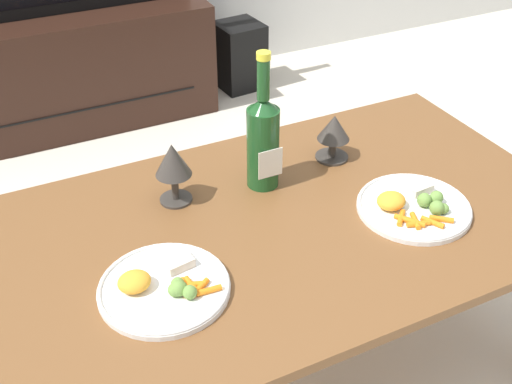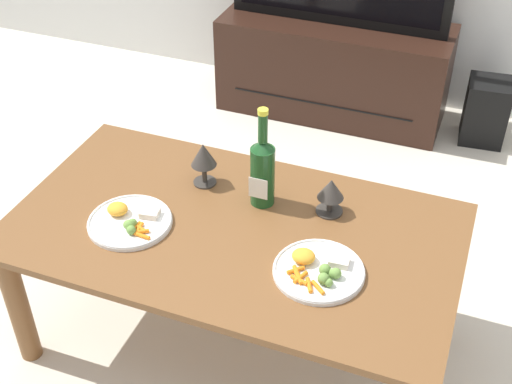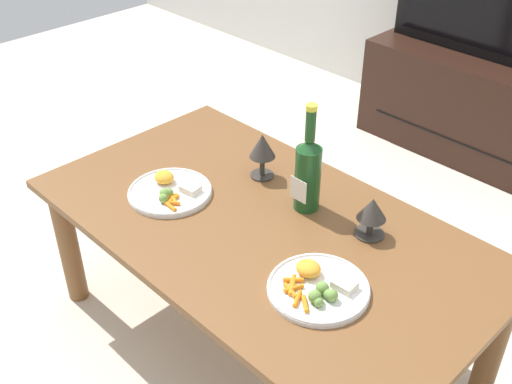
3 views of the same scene
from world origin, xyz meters
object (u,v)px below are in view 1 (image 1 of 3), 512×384
Objects in this scene: tv_stand at (75,68)px; dinner_plate_right at (414,206)px; dining_table at (277,248)px; goblet_right at (334,131)px; floor_speaker at (239,56)px; goblet_left at (173,163)px; dinner_plate_left at (164,286)px; wine_bottle at (263,138)px.

tv_stand is 1.80m from dinner_plate_right.
goblet_right reaches higher than dining_table.
floor_speaker is at bearing 74.62° from goblet_right.
tv_stand is at bearing 103.85° from dinner_plate_right.
goblet_left reaches higher than dinner_plate_right.
dinner_plate_right is (0.60, -0.00, 0.00)m from dinner_plate_left.
floor_speaker is 0.93× the size of wine_bottle.
dining_table is 8.99× the size of goblet_left.
wine_bottle is 1.31× the size of dinner_plate_left.
goblet_left is 0.43m from goblet_right.
tv_stand is at bearing 94.39° from dining_table.
goblet_right is at bearing -75.39° from tv_stand.
tv_stand is 0.78m from floor_speaker.
dinner_plate_right is (0.05, -0.28, -0.07)m from goblet_right.
floor_speaker is (0.65, 1.62, -0.26)m from dining_table.
goblet_left is 0.59× the size of dinner_plate_left.
dinner_plate_left is (-0.13, -0.28, -0.09)m from goblet_left.
dinner_plate_right is (-0.35, -1.72, 0.35)m from floor_speaker.
goblet_right is at bearing 26.59° from dinner_plate_left.
goblet_left reaches higher than floor_speaker.
dining_table is 0.33m from dinner_plate_right.
dining_table is 11.14× the size of goblet_right.
dinner_plate_left is at bearing -143.69° from wine_bottle.
wine_bottle is at bearing -83.69° from tv_stand.
goblet_right reaches higher than dinner_plate_right.
goblet_left is (-0.18, 0.18, 0.18)m from dining_table.
wine_bottle is 0.22m from goblet_right.
dinner_plate_right reaches higher than dinner_plate_left.
tv_stand is 7.51× the size of goblet_left.
dinner_plate_left reaches higher than dining_table.
dining_table is 4.34× the size of floor_speaker.
dinner_plate_left is (-0.18, -1.72, 0.27)m from tv_stand.
tv_stand is 1.53m from wine_bottle.
goblet_left is at bearing -92.02° from tv_stand.
wine_bottle reaches higher than dining_table.
goblet_left is 0.32m from dinner_plate_left.
dining_table reaches higher than floor_speaker.
dinner_plate_right is at bearing -0.03° from dinner_plate_left.
dinner_plate_right is at bearing -43.68° from wine_bottle.
dining_table is at bearing -104.32° from wine_bottle.
tv_stand is 4.39× the size of dinner_plate_right.
goblet_right is (0.25, 0.18, 0.16)m from dining_table.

